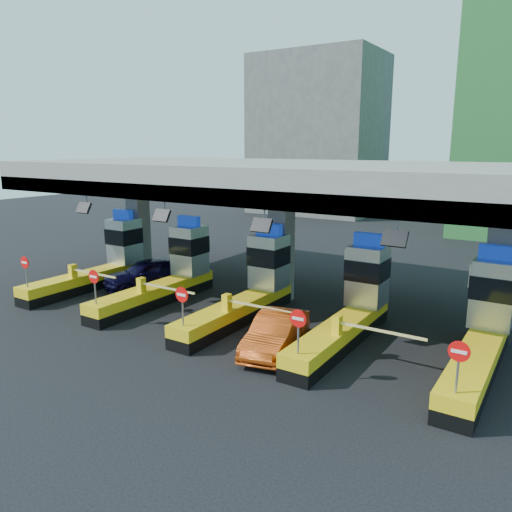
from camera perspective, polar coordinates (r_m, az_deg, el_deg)
The scene contains 10 objects.
ground at distance 23.44m, azimuth -0.84°, elevation -6.93°, with size 120.00×120.00×0.00m, color black.
toll_canopy at distance 24.61m, azimuth 2.84°, elevation 8.60°, with size 28.00×12.09×7.00m.
toll_lane_far_left at distance 29.72m, azimuth -16.85°, elevation -0.49°, with size 4.43×8.00×4.16m.
toll_lane_left at distance 26.21m, azimuth -9.68°, elevation -1.83°, with size 4.43×8.00×4.16m.
toll_lane_center at distance 23.24m, azimuth -0.46°, elevation -3.49°, with size 4.43×8.00×4.16m.
toll_lane_right at distance 21.05m, azimuth 11.08°, elevation -5.44°, with size 4.43×8.00×4.16m.
toll_lane_far_right at distance 19.91m, azimuth 24.67°, elevation -7.43°, with size 4.43×8.00×4.16m.
bg_building_concrete at distance 60.43m, azimuth 7.06°, elevation 13.51°, with size 14.00×10.00×18.00m, color #4C4C49.
van at distance 28.45m, azimuth -12.22°, elevation -1.95°, with size 2.00×4.96×1.69m, color black.
red_car at distance 19.47m, azimuth 2.28°, elevation -8.78°, with size 1.55×4.44×1.46m, color #A8390C.
Camera 1 is at (12.18, -18.45, 7.78)m, focal length 35.00 mm.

